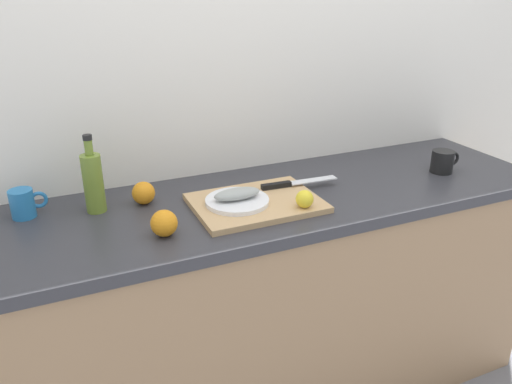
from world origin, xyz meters
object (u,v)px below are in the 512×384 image
(coffee_mug_0, at_px, (23,203))
(lemon_0, at_px, (305,199))
(fish_fillet, at_px, (237,194))
(orange_0, at_px, (164,223))
(white_plate, at_px, (237,201))
(coffee_mug_1, at_px, (443,161))
(cutting_board, at_px, (256,203))
(chef_knife, at_px, (290,184))
(olive_oil_bottle, at_px, (93,181))

(coffee_mug_0, bearing_deg, lemon_0, -21.98)
(lemon_0, height_order, coffee_mug_0, coffee_mug_0)
(fish_fillet, bearing_deg, orange_0, -161.62)
(white_plate, relative_size, coffee_mug_1, 1.67)
(white_plate, distance_m, coffee_mug_0, 0.68)
(cutting_board, bearing_deg, coffee_mug_0, 162.66)
(chef_knife, relative_size, coffee_mug_1, 2.31)
(chef_knife, xyz_separation_m, coffee_mug_1, (0.64, -0.07, 0.01))
(coffee_mug_0, xyz_separation_m, orange_0, (0.38, -0.31, -0.01))
(chef_knife, xyz_separation_m, coffee_mug_0, (-0.87, 0.15, 0.02))
(cutting_board, xyz_separation_m, chef_knife, (0.16, 0.07, 0.02))
(white_plate, height_order, olive_oil_bottle, olive_oil_bottle)
(cutting_board, bearing_deg, orange_0, -165.81)
(cutting_board, xyz_separation_m, fish_fillet, (-0.07, 0.00, 0.04))
(chef_knife, relative_size, lemon_0, 5.00)
(white_plate, xyz_separation_m, olive_oil_bottle, (-0.43, 0.17, 0.08))
(cutting_board, height_order, lemon_0, lemon_0)
(coffee_mug_1, bearing_deg, chef_knife, 173.84)
(fish_fillet, distance_m, chef_knife, 0.24)
(chef_knife, distance_m, coffee_mug_1, 0.64)
(chef_knife, relative_size, orange_0, 3.62)
(coffee_mug_0, bearing_deg, chef_knife, -10.04)
(white_plate, distance_m, orange_0, 0.28)
(chef_knife, bearing_deg, orange_0, -159.79)
(chef_knife, distance_m, coffee_mug_0, 0.88)
(fish_fillet, distance_m, orange_0, 0.28)
(chef_knife, bearing_deg, coffee_mug_0, 173.20)
(olive_oil_bottle, height_order, coffee_mug_1, olive_oil_bottle)
(coffee_mug_0, bearing_deg, orange_0, -39.11)
(white_plate, bearing_deg, orange_0, -161.62)
(white_plate, relative_size, fish_fillet, 1.33)
(orange_0, bearing_deg, fish_fillet, 18.38)
(white_plate, height_order, coffee_mug_1, coffee_mug_1)
(cutting_board, xyz_separation_m, orange_0, (-0.33, -0.08, 0.03))
(lemon_0, distance_m, olive_oil_bottle, 0.68)
(chef_knife, height_order, coffee_mug_0, coffee_mug_0)
(fish_fillet, bearing_deg, olive_oil_bottle, 158.25)
(white_plate, xyz_separation_m, orange_0, (-0.27, -0.09, 0.01))
(lemon_0, height_order, coffee_mug_1, coffee_mug_1)
(chef_knife, xyz_separation_m, orange_0, (-0.49, -0.15, 0.01))
(chef_knife, relative_size, coffee_mug_0, 2.54)
(fish_fillet, bearing_deg, lemon_0, -32.27)
(coffee_mug_0, bearing_deg, fish_fillet, -18.63)
(olive_oil_bottle, bearing_deg, cutting_board, -19.53)
(chef_knife, distance_m, lemon_0, 0.19)
(coffee_mug_1, bearing_deg, fish_fillet, 179.58)
(fish_fillet, bearing_deg, cutting_board, -3.92)
(fish_fillet, distance_m, coffee_mug_1, 0.87)
(cutting_board, bearing_deg, lemon_0, -43.20)
(cutting_board, bearing_deg, olive_oil_bottle, 160.47)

